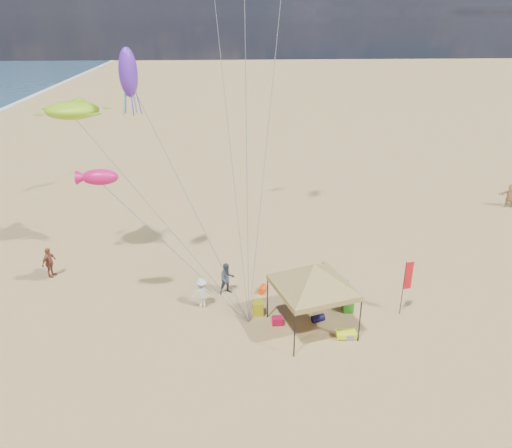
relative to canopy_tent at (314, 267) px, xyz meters
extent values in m
plane|color=tan|center=(-2.36, 0.18, -3.26)|extent=(280.00, 280.00, 0.00)
cylinder|color=black|center=(-1.95, 1.06, -2.21)|extent=(0.06, 0.06, 2.09)
cylinder|color=black|center=(1.06, 1.95, -2.21)|extent=(0.06, 0.06, 2.09)
cylinder|color=black|center=(-1.06, -1.95, -2.21)|extent=(0.06, 0.06, 2.09)
cylinder|color=black|center=(1.95, -1.06, -2.21)|extent=(0.06, 0.06, 2.09)
cube|color=#9C8345|center=(0.00, 0.00, -1.04)|extent=(4.01, 4.01, 0.25)
pyramid|color=#9C8345|center=(0.00, 0.00, 0.13)|extent=(6.09, 6.09, 1.05)
cylinder|color=black|center=(4.53, 0.94, -1.82)|extent=(0.04, 0.04, 2.87)
cube|color=red|center=(4.74, 0.98, -1.16)|extent=(0.41, 0.11, 1.43)
cube|color=#BA0E39|center=(-1.51, 0.44, -3.07)|extent=(0.54, 0.38, 0.38)
cube|color=blue|center=(2.35, 3.52, -3.07)|extent=(0.54, 0.38, 0.38)
cylinder|color=#130E3D|center=(0.43, 0.55, -3.08)|extent=(0.69, 0.54, 0.36)
cylinder|color=#EE4F0D|center=(-2.00, 3.36, -3.08)|extent=(0.54, 0.69, 0.36)
cube|color=#297C16|center=(2.04, 1.34, -2.91)|extent=(0.50, 0.50, 0.70)
cube|color=#C2C315|center=(-2.38, 1.34, -2.91)|extent=(0.50, 0.50, 0.70)
cube|color=slate|center=(1.59, -0.92, -3.12)|extent=(0.34, 0.30, 0.28)
cube|color=#E0FE1C|center=(1.47, -0.80, -3.06)|extent=(0.90, 0.50, 0.24)
imported|color=tan|center=(1.14, 3.17, -2.30)|extent=(0.79, 0.63, 1.91)
imported|color=#3B4351|center=(-3.85, 3.39, -2.39)|extent=(1.00, 0.89, 1.73)
imported|color=silver|center=(-5.11, 2.17, -2.45)|extent=(1.13, 0.79, 1.61)
imported|color=#964E39|center=(-13.63, 5.77, -2.38)|extent=(0.78, 1.11, 1.75)
imported|color=tan|center=(17.48, 14.41, -2.34)|extent=(1.77, 1.21, 1.84)
ellipsoid|color=#95D619|center=(-11.64, 7.30, 5.63)|extent=(3.25, 2.87, 0.92)
ellipsoid|color=#DD1061|center=(-9.33, 2.28, 3.59)|extent=(1.65, 0.90, 0.71)
ellipsoid|color=#6528D5|center=(-8.31, 5.88, 7.63)|extent=(1.10, 1.10, 2.34)
camera|label=1|loc=(-3.75, -18.74, 10.28)|focal=34.31mm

